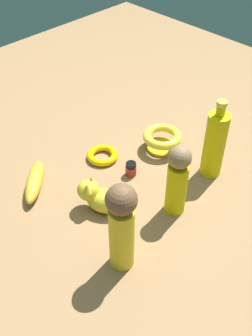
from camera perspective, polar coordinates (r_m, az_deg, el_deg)
The scene contains 9 objects.
ground at distance 1.18m, azimuth -0.00°, elevation -1.79°, with size 2.00×2.00×0.00m, color #936D47.
bottle_tall at distance 1.16m, azimuth 12.21°, elevation 3.30°, with size 0.06×0.06×0.24m.
person_figure_adult at distance 0.89m, azimuth -0.62°, elevation -7.94°, with size 0.08×0.08×0.24m.
bowl at distance 1.27m, azimuth 5.04°, elevation 4.10°, with size 0.12×0.12×0.06m.
bangle at distance 1.25m, azimuth -3.30°, elevation 1.76°, with size 0.09×0.09×0.02m, color #F0BC06.
cat_figurine at distance 1.07m, azimuth -3.38°, elevation -4.12°, with size 0.13×0.12×0.10m.
person_figure_child at distance 1.03m, azimuth 7.15°, elevation -1.57°, with size 0.06×0.06×0.21m.
nail_polish_jar at distance 1.18m, azimuth 0.69°, elevation -0.12°, with size 0.03×0.03×0.04m.
banana at distance 1.17m, azimuth -12.59°, elevation -1.86°, with size 0.17×0.04×0.04m, color gold.
Camera 1 is at (-0.60, 0.60, 0.81)m, focal length 43.88 mm.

